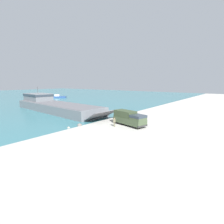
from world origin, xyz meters
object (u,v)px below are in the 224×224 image
(landing_craft, at_px, (53,105))
(moored_boat_a, at_px, (58,97))
(military_truck, at_px, (129,118))
(soldier_on_ramp, at_px, (114,121))

(landing_craft, distance_m, moored_boat_a, 45.62)
(military_truck, bearing_deg, soldier_on_ramp, -109.94)
(landing_craft, distance_m, soldier_on_ramp, 27.86)
(military_truck, bearing_deg, landing_craft, -169.66)
(military_truck, distance_m, soldier_on_ramp, 3.29)
(soldier_on_ramp, bearing_deg, military_truck, -57.31)
(soldier_on_ramp, height_order, moored_boat_a, moored_boat_a)
(landing_craft, height_order, soldier_on_ramp, landing_craft)
(landing_craft, height_order, military_truck, landing_craft)
(moored_boat_a, bearing_deg, landing_craft, 14.61)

